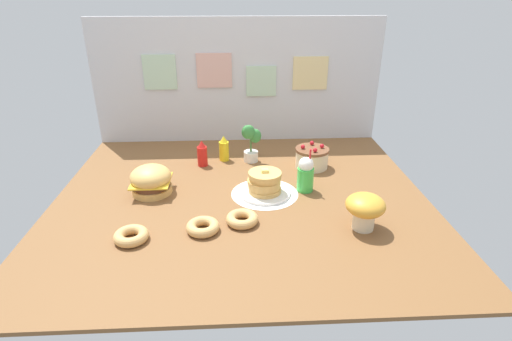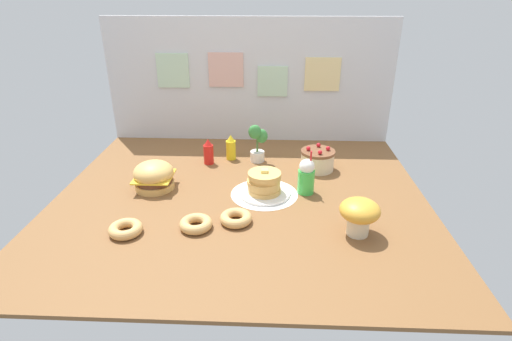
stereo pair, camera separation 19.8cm
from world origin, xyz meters
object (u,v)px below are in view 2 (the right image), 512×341
Objects in this scene: donut_vanilla at (236,218)px; pancake_stack at (264,184)px; ketchup_bottle at (209,152)px; donut_pink_glaze at (126,229)px; cream_soda_cup at (306,176)px; mushroom_stool at (359,213)px; mustard_bottle at (231,148)px; layer_cake at (317,160)px; potted_plant at (257,142)px; donut_chocolate at (196,224)px; burger at (154,176)px.

pancake_stack is at bearing 66.13° from donut_vanilla.
ketchup_bottle is 1.08× the size of donut_pink_glaze.
cream_soda_cup is 1.36× the size of mushroom_stool.
cream_soda_cup is at bearing -44.56° from mustard_bottle.
ketchup_bottle and mustard_bottle have the same top height.
mushroom_stool is (0.13, -0.75, 0.05)m from layer_cake.
pancake_stack is 1.11× the size of potted_plant.
pancake_stack is at bearing -82.77° from potted_plant.
ketchup_bottle is at bearing 72.02° from donut_pink_glaze.
donut_chocolate is (-0.09, -0.88, -0.06)m from mustard_bottle.
cream_soda_cup reaches higher than donut_vanilla.
mustard_bottle is at bearing 128.28° from mushroom_stool.
donut_chocolate is at bearing -162.04° from donut_vanilla.
donut_vanilla is at bearing -95.47° from potted_plant.
layer_cake is at bearing 46.91° from pancake_stack.
pancake_stack is 1.83× the size of donut_pink_glaze.
mushroom_stool is at bearing -51.72° from mustard_bottle.
potted_plant reaches higher than layer_cake.
cream_soda_cup is 1.61× the size of donut_pink_glaze.
burger is 0.46m from ketchup_bottle.
donut_vanilla is 0.80m from potted_plant.
layer_cake is 0.42m from potted_plant.
cream_soda_cup is at bearing 117.99° from mushroom_stool.
mushroom_stool reaches higher than pancake_stack.
ketchup_bottle is 1.08× the size of donut_chocolate.
layer_cake is (0.34, 0.36, 0.00)m from pancake_stack.
pancake_stack is 1.55× the size of mushroom_stool.
ketchup_bottle is 0.66× the size of potted_plant.
donut_chocolate and donut_vanilla have the same top height.
cream_soda_cup is at bearing -1.11° from burger.
mushroom_stool reaches higher than mustard_bottle.
donut_pink_glaze is (-0.91, -0.47, -0.08)m from cream_soda_cup.
ketchup_bottle is 1.00× the size of mustard_bottle.
potted_plant is at bearing 72.37° from donut_chocolate.
mustard_bottle is 1.08× the size of donut_vanilla.
donut_pink_glaze is at bearing -107.98° from ketchup_bottle.
ketchup_bottle is (-0.73, 0.06, 0.01)m from layer_cake.
cream_soda_cup reaches higher than donut_chocolate.
burger is 1.20m from mushroom_stool.
donut_pink_glaze is 1.00× the size of donut_chocolate.
burger is 0.87× the size of potted_plant.
donut_pink_glaze and donut_chocolate have the same top height.
layer_cake is at bearing 99.49° from mushroom_stool.
layer_cake is at bearing 17.38° from burger.
burger is at bearing 127.47° from donut_chocolate.
ketchup_bottle is 1.08× the size of donut_vanilla.
potted_plant is (-0.30, 0.45, 0.04)m from cream_soda_cup.
burger is at bearing 175.51° from pancake_stack.
pancake_stack is 0.50m from donut_chocolate.
donut_chocolate is at bearing -144.70° from cream_soda_cup.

